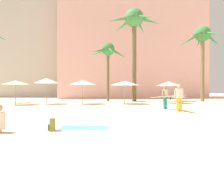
# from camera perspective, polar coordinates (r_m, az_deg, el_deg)

# --- Properties ---
(ground) EXTENTS (120.00, 120.00, 0.00)m
(ground) POSITION_cam_1_polar(r_m,az_deg,el_deg) (6.55, 0.64, -12.11)
(ground) COLOR beige
(hotel_pink) EXTENTS (23.85, 9.52, 18.38)m
(hotel_pink) POSITION_cam_1_polar(r_m,az_deg,el_deg) (37.60, 4.94, 12.00)
(hotel_pink) COLOR beige
(hotel_pink) RESTS_ON ground
(hotel_tower_gray) EXTENTS (14.43, 11.72, 32.10)m
(hotel_tower_gray) POSITION_cam_1_polar(r_m,az_deg,el_deg) (47.28, -20.24, 18.09)
(hotel_tower_gray) COLOR #BCB7AD
(hotel_tower_gray) RESTS_ON ground
(palm_tree_far_left) EXTENTS (4.34, 4.62, 6.85)m
(palm_tree_far_left) POSITION_cam_1_polar(r_m,az_deg,el_deg) (24.88, -1.13, 9.93)
(palm_tree_far_left) COLOR brown
(palm_tree_far_left) RESTS_ON ground
(palm_tree_left) EXTENTS (5.17, 5.65, 8.67)m
(palm_tree_left) POSITION_cam_1_polar(r_m,az_deg,el_deg) (26.85, 23.31, 12.24)
(palm_tree_left) COLOR brown
(palm_tree_left) RESTS_ON ground
(palm_tree_right) EXTENTS (6.57, 5.73, 11.03)m
(palm_tree_right) POSITION_cam_1_polar(r_m,az_deg,el_deg) (26.24, 6.05, 16.98)
(palm_tree_right) COLOR brown
(palm_tree_right) RESTS_ON ground
(cafe_umbrella_0) EXTENTS (2.36, 2.36, 2.18)m
(cafe_umbrella_0) POSITION_cam_1_polar(r_m,az_deg,el_deg) (20.70, -24.69, 1.73)
(cafe_umbrella_0) COLOR gray
(cafe_umbrella_0) RESTS_ON ground
(cafe_umbrella_1) EXTENTS (2.77, 2.77, 2.20)m
(cafe_umbrella_1) POSITION_cam_1_polar(r_m,az_deg,el_deg) (20.01, 3.46, 1.75)
(cafe_umbrella_1) COLOR gray
(cafe_umbrella_1) RESTS_ON ground
(cafe_umbrella_2) EXTENTS (2.48, 2.48, 2.27)m
(cafe_umbrella_2) POSITION_cam_1_polar(r_m,az_deg,el_deg) (20.03, -7.98, 1.94)
(cafe_umbrella_2) COLOR gray
(cafe_umbrella_2) RESTS_ON ground
(cafe_umbrella_3) EXTENTS (2.62, 2.62, 2.19)m
(cafe_umbrella_3) POSITION_cam_1_polar(r_m,az_deg,el_deg) (21.84, 15.13, 1.53)
(cafe_umbrella_3) COLOR gray
(cafe_umbrella_3) RESTS_ON ground
(cafe_umbrella_4) EXTENTS (2.31, 2.31, 2.47)m
(cafe_umbrella_4) POSITION_cam_1_polar(r_m,az_deg,el_deg) (20.79, -17.35, 2.31)
(cafe_umbrella_4) COLOR gray
(cafe_umbrella_4) RESTS_ON ground
(beach_towel) EXTENTS (1.85, 1.19, 0.01)m
(beach_towel) POSITION_cam_1_polar(r_m,az_deg,el_deg) (7.74, -7.58, -10.17)
(beach_towel) COLOR #4CC6D6
(beach_towel) RESTS_ON ground
(backpack) EXTENTS (0.26, 0.32, 0.42)m
(backpack) POSITION_cam_1_polar(r_m,az_deg,el_deg) (7.36, -15.93, -9.16)
(backpack) COLOR olive
(backpack) RESTS_ON ground
(person_far_left) EXTENTS (2.08, 2.36, 1.63)m
(person_far_left) POSITION_cam_1_polar(r_m,az_deg,el_deg) (15.00, 14.37, -1.83)
(person_far_left) COLOR teal
(person_far_left) RESTS_ON ground
(person_near_left) EXTENTS (0.61, 2.66, 1.69)m
(person_near_left) POSITION_cam_1_polar(r_m,az_deg,el_deg) (13.72, 17.52, -1.90)
(person_near_left) COLOR gold
(person_near_left) RESTS_ON ground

